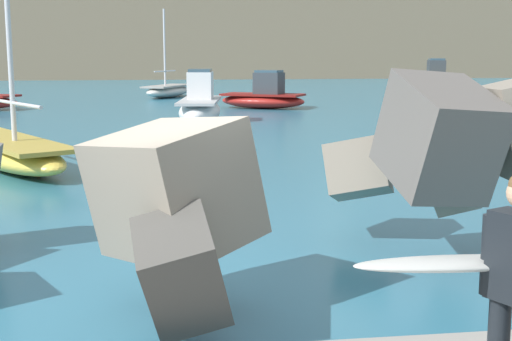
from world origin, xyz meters
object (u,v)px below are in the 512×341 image
boat_near_right (168,90)px  boat_mid_left (264,97)px  boat_far_right (200,106)px  mooring_buoy_inner (38,168)px  surfer_with_board (501,278)px  boat_near_centre (9,151)px  boat_far_left (436,85)px

boat_near_right → boat_mid_left: bearing=-64.6°
boat_far_right → mooring_buoy_inner: size_ratio=12.59×
boat_far_right → boat_near_right: bearing=93.3°
surfer_with_board → boat_near_right: boat_near_right is taller
surfer_with_board → boat_near_right: (-1.49, 40.87, -0.84)m
boat_near_centre → boat_near_right: size_ratio=1.11×
boat_far_right → surfer_with_board: bearing=-88.7°
boat_near_centre → mooring_buoy_inner: boat_near_centre is taller
surfer_with_board → boat_mid_left: size_ratio=0.43×
surfer_with_board → boat_far_left: size_ratio=0.45×
mooring_buoy_inner → boat_far_left: bearing=52.9°
surfer_with_board → boat_far_right: size_ratio=0.37×
boat_near_centre → boat_far_right: size_ratio=1.09×
boat_near_centre → mooring_buoy_inner: bearing=-57.5°
boat_near_right → boat_far_right: boat_near_right is taller
boat_near_centre → boat_mid_left: (8.94, 17.77, 0.16)m
surfer_with_board → mooring_buoy_inner: surfer_with_board is taller
boat_near_right → boat_far_left: (16.84, -2.11, 0.30)m
boat_near_right → boat_near_centre: bearing=-98.9°
boat_near_centre → boat_far_right: 11.82m
boat_far_left → mooring_buoy_inner: size_ratio=10.28×
surfer_with_board → boat_far_right: (-0.52, 23.90, -0.60)m
boat_near_centre → boat_far_left: size_ratio=1.34×
boat_mid_left → boat_far_right: size_ratio=0.86×
boat_near_right → boat_far_left: bearing=-7.1°
surfer_with_board → boat_mid_left: surfer_with_board is taller
boat_mid_left → boat_far_right: boat_far_right is taller
surfer_with_board → boat_mid_left: 31.26m
boat_mid_left → mooring_buoy_inner: boat_mid_left is taller
mooring_buoy_inner → surfer_with_board: bearing=-67.6°
boat_near_right → surfer_with_board: bearing=-87.9°
boat_mid_left → boat_far_right: 8.07m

